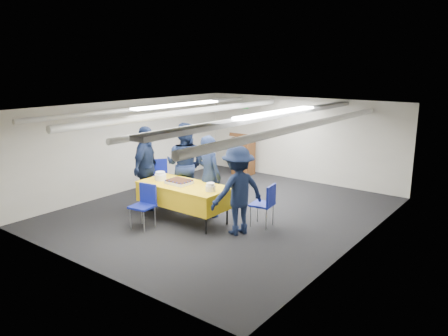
{
  "coord_description": "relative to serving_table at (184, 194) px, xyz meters",
  "views": [
    {
      "loc": [
        5.57,
        -7.25,
        3.16
      ],
      "look_at": [
        0.17,
        -0.2,
        1.05
      ],
      "focal_mm": 35.0,
      "sensor_mm": 36.0,
      "label": 1
    }
  ],
  "objects": [
    {
      "name": "ground",
      "position": [
        0.32,
        0.91,
        -0.56
      ],
      "size": [
        7.0,
        7.0,
        0.0
      ],
      "primitive_type": "plane",
      "color": "black",
      "rests_on": "ground"
    },
    {
      "name": "room_shell",
      "position": [
        0.41,
        1.32,
        1.25
      ],
      "size": [
        6.0,
        7.0,
        2.3
      ],
      "color": "beige",
      "rests_on": "ground"
    },
    {
      "name": "serving_table",
      "position": [
        0.0,
        0.0,
        0.0
      ],
      "size": [
        1.96,
        0.91,
        0.77
      ],
      "color": "black",
      "rests_on": "ground"
    },
    {
      "name": "sheet_cake",
      "position": [
        -0.11,
        -0.02,
        0.25
      ],
      "size": [
        0.5,
        0.39,
        0.09
      ],
      "color": "white",
      "rests_on": "serving_table"
    },
    {
      "name": "plate_stack_left",
      "position": [
        -0.63,
        -0.05,
        0.29
      ],
      "size": [
        0.24,
        0.24,
        0.18
      ],
      "color": "white",
      "rests_on": "serving_table"
    },
    {
      "name": "plate_stack_right",
      "position": [
        0.74,
        -0.05,
        0.29
      ],
      "size": [
        0.19,
        0.19,
        0.16
      ],
      "color": "white",
      "rests_on": "serving_table"
    },
    {
      "name": "podium",
      "position": [
        -1.28,
        3.96,
        0.05
      ],
      "size": [
        0.62,
        0.53,
        1.25
      ],
      "color": "brown",
      "rests_on": "ground"
    },
    {
      "name": "chair_near",
      "position": [
        -0.34,
        -0.77,
        -0.03
      ],
      "size": [
        0.48,
        0.48,
        0.87
      ],
      "color": "gray",
      "rests_on": "ground"
    },
    {
      "name": "chair_right",
      "position": [
        1.55,
        0.7,
        -0.03
      ],
      "size": [
        0.48,
        0.48,
        0.87
      ],
      "color": "gray",
      "rests_on": "ground"
    },
    {
      "name": "chair_left",
      "position": [
        -1.78,
        1.04,
        -0.03
      ],
      "size": [
        0.59,
        0.59,
        0.87
      ],
      "color": "gray",
      "rests_on": "ground"
    },
    {
      "name": "sailor_a",
      "position": [
        0.23,
        0.54,
        0.31
      ],
      "size": [
        0.68,
        0.48,
        1.74
      ],
      "primitive_type": "imported",
      "rotation": [
        0.0,
        0.0,
        3.03
      ],
      "color": "black",
      "rests_on": "ground"
    },
    {
      "name": "sailor_b",
      "position": [
        -0.66,
        0.76,
        0.4
      ],
      "size": [
        1.09,
        0.95,
        1.91
      ],
      "primitive_type": "imported",
      "rotation": [
        0.0,
        0.0,
        3.42
      ],
      "color": "black",
      "rests_on": "ground"
    },
    {
      "name": "sailor_c",
      "position": [
        -1.18,
        0.05,
        0.37
      ],
      "size": [
        0.88,
        1.18,
        1.86
      ],
      "primitive_type": "imported",
      "rotation": [
        0.0,
        0.0,
        2.01
      ],
      "color": "black",
      "rests_on": "ground"
    },
    {
      "name": "sailor_d",
      "position": [
        1.3,
        0.09,
        0.29
      ],
      "size": [
        1.0,
        1.25,
        1.69
      ],
      "primitive_type": "imported",
      "rotation": [
        0.0,
        0.0,
        -1.97
      ],
      "color": "black",
      "rests_on": "ground"
    }
  ]
}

